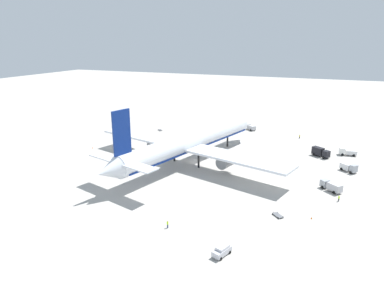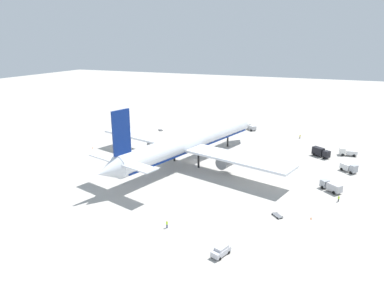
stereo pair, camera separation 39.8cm
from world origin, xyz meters
name	(u,v)px [view 1 (the left image)]	position (x,y,z in m)	size (l,w,h in m)	color
ground_plane	(192,162)	(0.00, 0.00, 0.00)	(600.00, 600.00, 0.00)	#ADA8A0
airliner	(190,143)	(-1.27, 0.29, 7.24)	(76.85, 75.10, 23.23)	silver
service_truck_0	(347,152)	(28.37, -50.45, 1.35)	(3.24, 6.29, 2.76)	white
service_truck_1	(349,167)	(10.48, -50.64, 1.45)	(5.06, 5.53, 2.79)	#999EA5
service_truck_2	(331,186)	(-7.73, -45.82, 1.44)	(5.71, 6.27, 2.54)	#999EA5
service_truck_3	(320,152)	(22.97, -41.29, 1.75)	(5.57, 6.70, 3.24)	black
service_truck_4	(250,127)	(52.00, -8.54, 1.35)	(5.48, 5.86, 2.45)	white
service_van	(222,250)	(-48.93, -26.61, 1.03)	(4.76, 3.22, 1.97)	silver
baggage_cart_0	(278,215)	(-28.60, -34.31, 0.27)	(2.98, 3.00, 0.40)	#595B60
baggage_cart_1	(160,130)	(34.52, 30.54, 0.27)	(2.87, 2.81, 0.40)	#595B60
baggage_cart_2	(142,132)	(27.65, 36.44, 0.27)	(3.43, 1.73, 0.40)	#595B60
ground_worker_0	(339,198)	(-14.22, -47.90, 0.87)	(0.41, 0.41, 1.70)	#3F3F47
ground_worker_1	(168,224)	(-43.67, -12.00, 0.91)	(0.57, 0.57, 1.78)	navy
ground_worker_2	(300,136)	(45.53, -31.74, 0.86)	(0.55, 0.55, 1.70)	black
traffic_cone_0	(311,218)	(-26.90, -41.98, 0.28)	(0.36, 0.36, 0.55)	orange
traffic_cone_1	(92,148)	(-0.75, 42.19, 0.28)	(0.36, 0.36, 0.55)	orange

